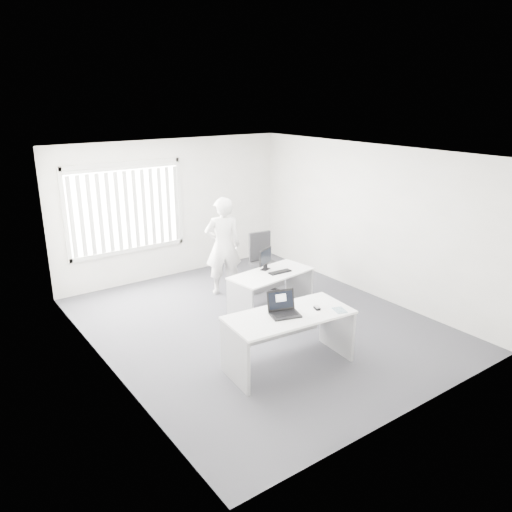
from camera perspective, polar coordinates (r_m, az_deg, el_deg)
ground at (r=8.36m, az=0.30°, el=-7.74°), size 6.00×6.00×0.00m
wall_back at (r=10.35m, az=-9.52°, el=5.34°), size 5.00×0.02×2.80m
wall_front at (r=5.84m, az=17.96°, el=-5.42°), size 5.00×0.02×2.80m
wall_left at (r=6.76m, az=-17.11°, el=-2.08°), size 0.02×6.00×2.80m
wall_right at (r=9.48m, az=12.67°, el=3.98°), size 0.02×6.00×2.80m
ceiling at (r=7.57m, az=0.34°, el=11.72°), size 5.00×6.00×0.02m
window at (r=9.89m, az=-14.66°, el=5.30°), size 2.32×0.06×1.76m
blinds at (r=9.85m, az=-14.52°, el=5.08°), size 2.20×0.10×1.50m
desk_near at (r=6.92m, az=3.79°, el=-8.28°), size 1.80×0.97×0.79m
desk_far at (r=8.72m, az=1.74°, el=-3.10°), size 1.56×0.88×0.68m
office_chair at (r=9.75m, az=0.89°, el=-1.71°), size 0.69×0.69×1.09m
person at (r=9.32m, az=-3.78°, el=1.15°), size 0.80×0.67×1.86m
laptop at (r=6.71m, az=3.37°, el=-5.64°), size 0.47×0.45×0.30m
paper_sheet at (r=6.90m, az=6.39°, el=-6.39°), size 0.38×0.30×0.00m
mouse at (r=6.99m, az=7.00°, el=-5.88°), size 0.09×0.12×0.05m
booklet at (r=7.01m, az=9.53°, el=-6.12°), size 0.20×0.24×0.01m
keyboard at (r=8.67m, az=2.76°, el=-1.84°), size 0.42×0.16×0.02m
monitor at (r=8.75m, az=1.07°, el=-0.37°), size 0.40×0.26×0.38m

